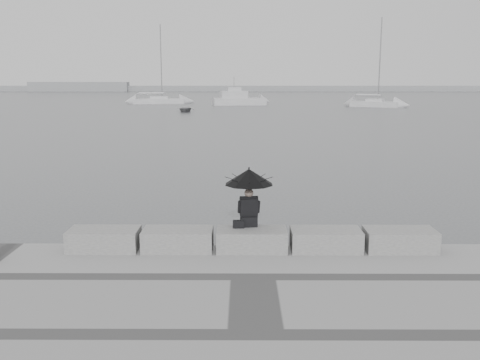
{
  "coord_description": "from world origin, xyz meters",
  "views": [
    {
      "loc": [
        -0.21,
        -12.23,
        4.44
      ],
      "look_at": [
        -0.29,
        3.0,
        1.48
      ],
      "focal_mm": 40.0,
      "sensor_mm": 36.0,
      "label": 1
    }
  ],
  "objects_px": {
    "seated_person": "(249,184)",
    "dinghy": "(185,109)",
    "sailboat_left": "(159,100)",
    "motor_cruiser": "(239,99)",
    "sailboat_right": "(375,103)"
  },
  "relations": [
    {
      "from": "seated_person",
      "to": "motor_cruiser",
      "type": "relative_size",
      "value": 0.16
    },
    {
      "from": "sailboat_right",
      "to": "dinghy",
      "type": "relative_size",
      "value": 3.65
    },
    {
      "from": "seated_person",
      "to": "dinghy",
      "type": "distance_m",
      "value": 57.31
    },
    {
      "from": "seated_person",
      "to": "dinghy",
      "type": "relative_size",
      "value": 0.39
    },
    {
      "from": "motor_cruiser",
      "to": "dinghy",
      "type": "xyz_separation_m",
      "value": [
        -6.83,
        -16.43,
        -0.59
      ]
    },
    {
      "from": "sailboat_right",
      "to": "motor_cruiser",
      "type": "bearing_deg",
      "value": -167.87
    },
    {
      "from": "seated_person",
      "to": "sailboat_left",
      "type": "xyz_separation_m",
      "value": [
        -14.12,
        77.71,
        -1.48
      ]
    },
    {
      "from": "sailboat_left",
      "to": "motor_cruiser",
      "type": "relative_size",
      "value": 1.49
    },
    {
      "from": "motor_cruiser",
      "to": "dinghy",
      "type": "bearing_deg",
      "value": -122.96
    },
    {
      "from": "sailboat_right",
      "to": "seated_person",
      "type": "bearing_deg",
      "value": -79.03
    },
    {
      "from": "sailboat_left",
      "to": "motor_cruiser",
      "type": "xyz_separation_m",
      "value": [
        13.41,
        -4.49,
        0.38
      ]
    },
    {
      "from": "sailboat_left",
      "to": "motor_cruiser",
      "type": "height_order",
      "value": "sailboat_left"
    },
    {
      "from": "seated_person",
      "to": "dinghy",
      "type": "height_order",
      "value": "seated_person"
    },
    {
      "from": "dinghy",
      "to": "sailboat_left",
      "type": "bearing_deg",
      "value": 107.82
    },
    {
      "from": "sailboat_left",
      "to": "sailboat_right",
      "type": "height_order",
      "value": "same"
    }
  ]
}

